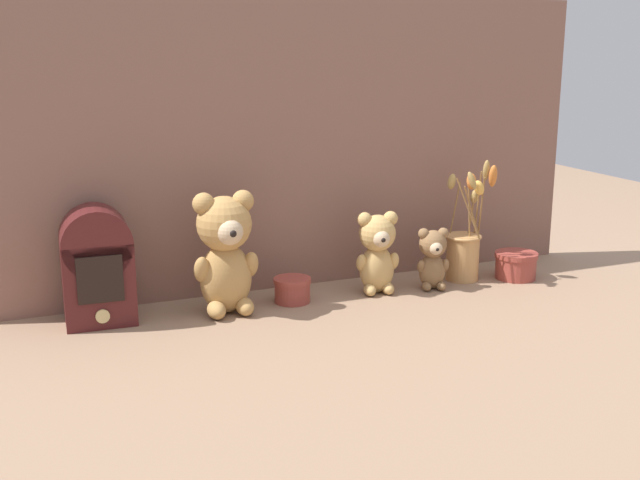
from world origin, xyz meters
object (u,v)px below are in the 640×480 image
at_px(decorative_tin_short, 516,265).
at_px(decorative_tin_tall, 292,290).
at_px(flower_vase, 464,246).
at_px(vintage_radio, 97,264).
at_px(teddy_bear_large, 225,251).
at_px(teddy_bear_small, 433,257).
at_px(teddy_bear_medium, 377,251).

bearing_deg(decorative_tin_short, decorative_tin_tall, 176.11).
xyz_separation_m(flower_vase, decorative_tin_short, (0.14, -0.04, -0.06)).
height_order(vintage_radio, decorative_tin_tall, vintage_radio).
distance_m(teddy_bear_large, teddy_bear_small, 0.55).
bearing_deg(decorative_tin_tall, decorative_tin_short, -3.89).
bearing_deg(teddy_bear_medium, teddy_bear_large, -179.52).
bearing_deg(teddy_bear_medium, flower_vase, 2.36).
distance_m(teddy_bear_large, decorative_tin_short, 0.81).
relative_size(teddy_bear_large, teddy_bear_small, 1.81).
distance_m(teddy_bear_large, flower_vase, 0.67).
bearing_deg(teddy_bear_small, vintage_radio, 175.05).
height_order(teddy_bear_small, decorative_tin_short, teddy_bear_small).
xyz_separation_m(flower_vase, vintage_radio, (-0.95, 0.03, 0.04)).
relative_size(teddy_bear_large, decorative_tin_short, 2.53).
bearing_deg(teddy_bear_large, decorative_tin_tall, 4.74).
bearing_deg(decorative_tin_tall, teddy_bear_large, -175.26).
height_order(teddy_bear_large, teddy_bear_small, teddy_bear_large).
xyz_separation_m(teddy_bear_medium, decorative_tin_short, (0.41, -0.03, -0.07)).
bearing_deg(teddy_bear_small, teddy_bear_large, 177.49).
height_order(teddy_bear_medium, decorative_tin_tall, teddy_bear_medium).
relative_size(flower_vase, decorative_tin_tall, 3.52).
xyz_separation_m(teddy_bear_small, flower_vase, (0.12, 0.04, 0.01)).
bearing_deg(teddy_bear_large, flower_vase, 1.23).
bearing_deg(vintage_radio, teddy_bear_medium, -3.74).
relative_size(decorative_tin_tall, decorative_tin_short, 0.80).
distance_m(vintage_radio, decorative_tin_tall, 0.47).
bearing_deg(flower_vase, vintage_radio, 177.97).
bearing_deg(teddy_bear_small, flower_vase, 17.74).
bearing_deg(flower_vase, teddy_bear_medium, -177.64).
bearing_deg(teddy_bear_large, decorative_tin_short, -2.05).
distance_m(teddy_bear_large, teddy_bear_medium, 0.40).
bearing_deg(decorative_tin_short, teddy_bear_medium, 175.46).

